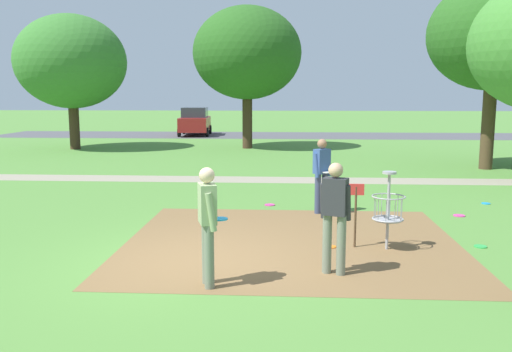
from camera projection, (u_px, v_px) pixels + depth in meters
The scene contains 17 objects.
ground_plane at pixel (200, 262), 8.71m from camera, with size 160.00×160.00×0.00m, color #518438.
dirt_tee_pad at pixel (291, 242), 9.90m from camera, with size 6.10×5.44×0.01m, color brown.
disc_golf_basket at pixel (385, 207), 9.33m from camera, with size 0.98×0.58×1.39m.
player_throwing at pixel (322, 171), 12.17m from camera, with size 0.46×0.45×1.71m.
player_waiting_left at pixel (335, 212), 8.00m from camera, with size 0.50×0.44×1.71m.
player_waiting_right at pixel (208, 220), 7.49m from camera, with size 0.44×0.50×1.71m.
frisbee_near_basket at pixel (330, 247), 9.55m from camera, with size 0.21×0.21×0.02m, color orange.
frisbee_far_left at pixel (270, 205), 13.16m from camera, with size 0.25×0.25×0.02m, color #E53D99.
frisbee_far_right at pixel (486, 203), 13.33m from camera, with size 0.21×0.21×0.02m, color #1E93DB.
frisbee_scattered_a at pixel (459, 216), 12.00m from camera, with size 0.26×0.26×0.02m, color #E53D99.
frisbee_scattered_b at pixel (480, 246), 9.57m from camera, with size 0.22×0.22×0.02m, color green.
tree_near_left at pixel (247, 53), 26.30m from camera, with size 5.35×5.35×6.99m.
tree_mid_center at pixel (71, 62), 25.98m from camera, with size 5.33×5.33×6.54m.
tree_mid_right at pixel (494, 35), 18.82m from camera, with size 4.62×4.62×6.76m.
parking_lot_strip at pixel (267, 135), 35.50m from camera, with size 36.00×6.00×0.01m, color #4C4C51.
parked_car_leftmost at pixel (195, 121), 35.40m from camera, with size 2.21×4.32×1.84m.
gravel_path at pixel (244, 180), 17.11m from camera, with size 40.00×1.26×0.00m, color gray.
Camera 1 is at (1.43, -8.32, 2.72)m, focal length 37.48 mm.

